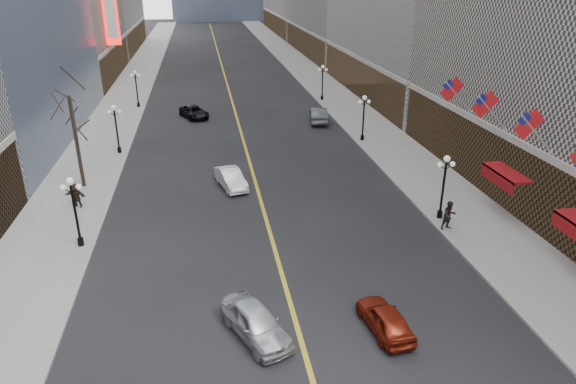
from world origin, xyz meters
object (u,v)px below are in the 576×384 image
object	(u,v)px
streetlamp_west_1	(74,205)
car_nb_far	(194,112)
streetlamp_west_3	(136,85)
car_nb_mid	(231,178)
streetlamp_east_1	(444,181)
streetlamp_east_2	(364,113)
car_sb_mid	(385,319)
car_nb_near	(256,322)
car_sb_far	(318,115)
streetlamp_west_2	(116,124)
streetlamp_east_3	(323,79)

from	to	relation	value
streetlamp_west_1	car_nb_far	bearing A→B (deg)	77.03
streetlamp_west_3	car_nb_mid	bearing A→B (deg)	-70.58
streetlamp_east_1	streetlamp_west_1	xyz separation A→B (m)	(-23.60, 0.00, 0.00)
streetlamp_east_2	streetlamp_west_3	distance (m)	29.68
streetlamp_east_1	car_sb_mid	world-z (taller)	streetlamp_east_1
streetlamp_west_1	car_nb_near	world-z (taller)	streetlamp_west_1
car_nb_mid	car_sb_far	xyz separation A→B (m)	(11.00, 17.56, 0.12)
streetlamp_east_2	streetlamp_west_2	bearing A→B (deg)	180.00
streetlamp_west_2	car_nb_near	world-z (taller)	streetlamp_west_2
streetlamp_east_1	car_nb_near	size ratio (longest dim) A/B	0.99
car_sb_mid	streetlamp_east_1	bearing A→B (deg)	-133.06
car_nb_near	streetlamp_east_3	bearing A→B (deg)	49.80
car_sb_far	car_nb_far	bearing A→B (deg)	-8.47
streetlamp_east_2	car_nb_mid	distance (m)	17.06
streetlamp_east_2	car_sb_far	size ratio (longest dim) A/B	0.88
streetlamp_east_2	car_nb_near	distance (m)	31.45
streetlamp_east_2	streetlamp_west_3	xyz separation A→B (m)	(-23.60, 18.00, 0.00)
car_nb_mid	streetlamp_west_3	bearing A→B (deg)	95.51
streetlamp_east_1	car_nb_near	distance (m)	17.28
car_nb_near	car_sb_mid	bearing A→B (deg)	-29.14
streetlamp_west_2	streetlamp_east_1	bearing A→B (deg)	-37.33
car_nb_far	car_sb_far	size ratio (longest dim) A/B	0.95
car_sb_far	streetlamp_east_2	bearing A→B (deg)	118.51
streetlamp_east_3	car_nb_far	world-z (taller)	streetlamp_east_3
car_nb_mid	car_sb_mid	xyz separation A→B (m)	(6.06, -18.98, -0.06)
streetlamp_east_2	streetlamp_west_1	bearing A→B (deg)	-142.67
streetlamp_east_1	car_sb_mid	xyz separation A→B (m)	(-7.74, -10.77, -2.23)
streetlamp_west_3	streetlamp_east_3	bearing A→B (deg)	0.00
car_sb_far	streetlamp_west_2	bearing A→B (deg)	29.16
streetlamp_west_2	car_sb_far	world-z (taller)	streetlamp_west_2
streetlamp_east_2	car_sb_far	distance (m)	8.51
streetlamp_west_2	car_nb_mid	distance (m)	14.02
car_nb_near	car_nb_mid	distance (m)	18.39
streetlamp_east_3	streetlamp_west_3	xyz separation A→B (m)	(-23.60, 0.00, 0.00)
streetlamp_east_1	streetlamp_east_2	distance (m)	18.00
streetlamp_east_3	car_nb_mid	distance (m)	31.11
streetlamp_east_1	streetlamp_west_3	world-z (taller)	same
streetlamp_east_2	streetlamp_west_1	size ratio (longest dim) A/B	1.00
car_nb_far	car_sb_mid	bearing A→B (deg)	-98.96
streetlamp_east_1	streetlamp_west_2	world-z (taller)	same
streetlamp_west_2	streetlamp_east_3	bearing A→B (deg)	37.33
car_nb_near	car_nb_mid	xyz separation A→B (m)	(0.00, 18.39, -0.05)
streetlamp_west_2	streetlamp_west_3	bearing A→B (deg)	90.00
streetlamp_east_2	car_nb_mid	bearing A→B (deg)	-144.64
streetlamp_east_3	car_sb_mid	size ratio (longest dim) A/B	1.15
car_sb_mid	streetlamp_west_2	bearing A→B (deg)	-68.48
streetlamp_west_2	car_nb_far	world-z (taller)	streetlamp_west_2
streetlamp_west_1	car_nb_near	xyz separation A→B (m)	(9.80, -10.18, -2.12)
car_nb_far	car_sb_mid	distance (m)	41.79
car_nb_mid	car_nb_far	xyz separation A→B (m)	(-2.88, 21.84, -0.05)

